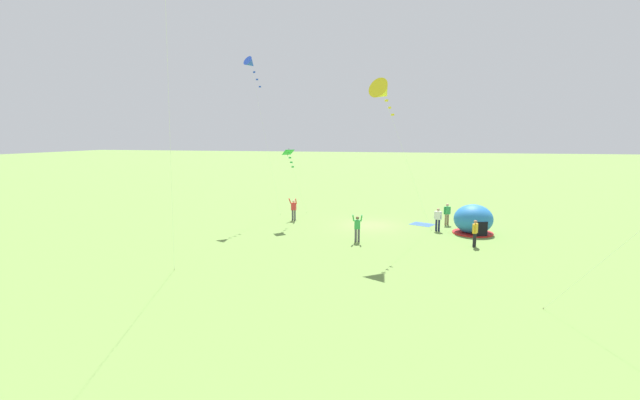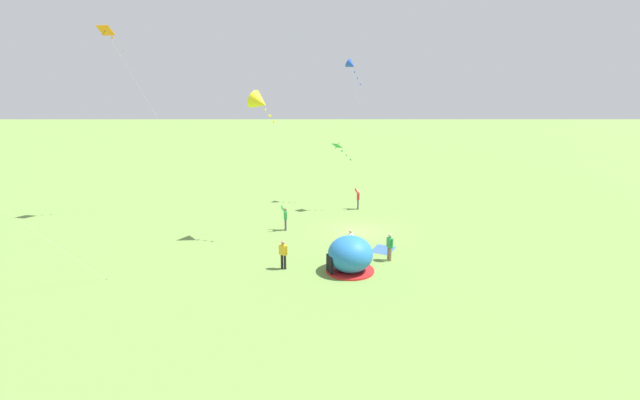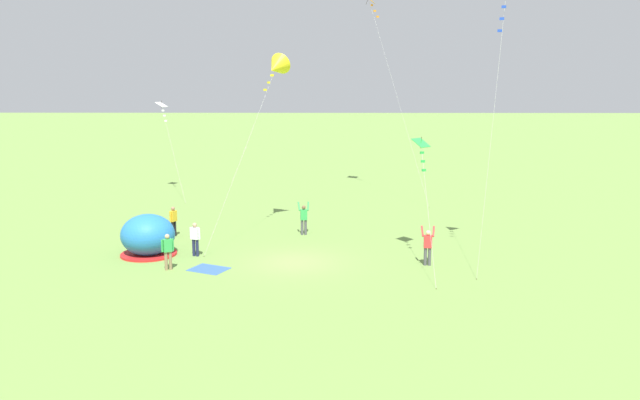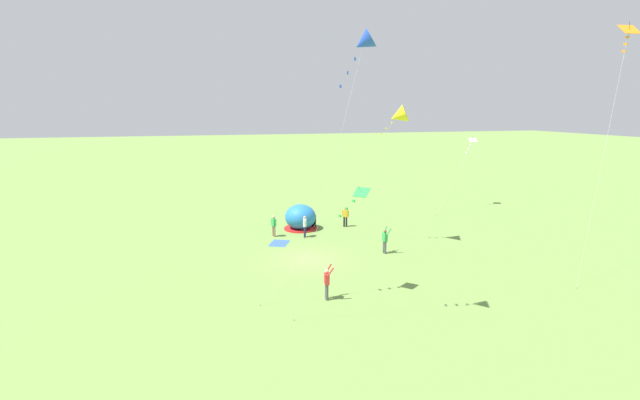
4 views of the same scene
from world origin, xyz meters
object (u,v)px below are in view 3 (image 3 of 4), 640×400
at_px(kite_orange, 370,4).
at_px(person_with_toddler, 195,238).
at_px(person_arms_raised, 428,245).
at_px(popup_tent, 148,236).
at_px(kite_white, 162,109).
at_px(kite_yellow, 276,67).
at_px(person_center_field, 168,250).
at_px(person_watching_sky, 173,220).
at_px(kite_green, 422,149).
at_px(person_far_back, 304,218).

bearing_deg(kite_orange, person_with_toddler, -118.20).
bearing_deg(kite_orange, person_arms_raised, -85.39).
xyz_separation_m(popup_tent, kite_white, (-3.90, 18.76, 5.60)).
height_order(popup_tent, kite_orange, kite_orange).
bearing_deg(kite_orange, popup_tent, -124.07).
bearing_deg(kite_yellow, person_center_field, -118.35).
bearing_deg(person_watching_sky, kite_white, 105.95).
bearing_deg(kite_orange, kite_white, 177.84).
distance_m(person_center_field, kite_white, 22.74).
bearing_deg(kite_orange, kite_green, -85.54).
distance_m(person_arms_raised, kite_orange, 24.00).
height_order(person_arms_raised, kite_orange, kite_orange).
bearing_deg(popup_tent, person_arms_raised, -6.89).
relative_size(person_with_toddler, person_arms_raised, 0.91).
bearing_deg(kite_green, kite_yellow, 142.54).
distance_m(person_arms_raised, kite_green, 4.73).
xyz_separation_m(person_center_field, kite_green, (12.04, 2.53, 4.46)).
bearing_deg(kite_white, person_arms_raised, -48.98).
bearing_deg(kite_orange, kite_yellow, -116.34).
height_order(person_far_back, kite_yellow, kite_yellow).
relative_size(popup_tent, kite_yellow, 0.27).
xyz_separation_m(kite_yellow, kite_orange, (6.13, 12.39, 4.94)).
bearing_deg(person_with_toddler, kite_yellow, 58.16).
bearing_deg(person_arms_raised, kite_green, 96.31).
xyz_separation_m(kite_white, kite_orange, (16.18, -0.61, 7.83)).
height_order(person_arms_raised, person_far_back, same).
relative_size(person_arms_raised, person_center_field, 1.10).
bearing_deg(person_with_toddler, kite_green, 0.89).
bearing_deg(person_arms_raised, person_with_toddler, 172.64).
bearing_deg(kite_green, person_arms_raised, -83.69).
bearing_deg(person_watching_sky, person_with_toddler, -62.91).
relative_size(person_watching_sky, person_far_back, 0.91).
bearing_deg(person_far_back, kite_orange, 71.79).
height_order(kite_white, kite_yellow, kite_yellow).
bearing_deg(person_center_field, kite_yellow, 61.65).
relative_size(popup_tent, person_center_field, 1.63).
bearing_deg(person_with_toddler, person_center_field, -108.42).
relative_size(person_far_back, kite_yellow, 0.18).
xyz_separation_m(kite_white, kite_yellow, (10.04, -13.00, 2.89)).
bearing_deg(person_far_back, kite_green, -36.21).
bearing_deg(person_arms_raised, person_center_field, -175.89).
xyz_separation_m(popup_tent, person_far_back, (7.73, 4.34, 0.00)).
distance_m(person_with_toddler, person_center_field, 2.48).
relative_size(person_far_back, person_center_field, 1.10).
distance_m(person_arms_raised, person_center_field, 12.25).
bearing_deg(kite_yellow, kite_orange, 63.66).
bearing_deg(person_watching_sky, person_arms_raised, -22.36).
bearing_deg(person_arms_raised, kite_orange, 94.61).
distance_m(person_watching_sky, person_far_back, 7.40).
xyz_separation_m(person_watching_sky, kite_yellow, (5.79, 1.87, 8.52)).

